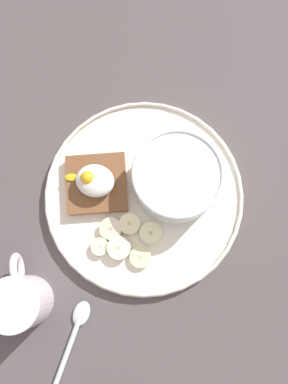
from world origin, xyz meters
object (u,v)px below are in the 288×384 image
(poached_egg, at_px, (94,178))
(banana_slice_back, at_px, (130,224))
(toast_slice, at_px, (97,182))
(banana_slice_front, at_px, (119,248))
(banana_slice_outer, at_px, (140,257))
(oatmeal_bowl, at_px, (176,178))
(banana_slice_left, at_px, (111,229))
(banana_slice_right, at_px, (150,233))
(banana_slice_inner, at_px, (100,247))
(coffee_mug, at_px, (20,301))
(spoon, at_px, (75,332))

(poached_egg, distance_m, banana_slice_back, 0.09)
(toast_slice, height_order, banana_slice_front, same)
(banana_slice_back, xyz_separation_m, banana_slice_outer, (-0.03, 0.04, -0.00))
(oatmeal_bowl, relative_size, banana_slice_back, 3.92)
(toast_slice, distance_m, banana_slice_left, 0.08)
(banana_slice_right, bearing_deg, banana_slice_back, -11.05)
(toast_slice, height_order, poached_egg, poached_egg)
(oatmeal_bowl, bearing_deg, banana_slice_outer, 77.03)
(banana_slice_right, distance_m, banana_slice_inner, 0.08)
(oatmeal_bowl, height_order, banana_slice_outer, oatmeal_bowl)
(poached_egg, bearing_deg, banana_slice_right, 148.56)
(banana_slice_back, relative_size, coffee_mug, 0.33)
(banana_slice_right, relative_size, banana_slice_inner, 1.10)
(oatmeal_bowl, xyz_separation_m, coffee_mug, (0.18, 0.22, -0.00))
(toast_slice, distance_m, coffee_mug, 0.20)
(oatmeal_bowl, bearing_deg, coffee_mug, 50.74)
(banana_slice_left, relative_size, coffee_mug, 0.47)
(banana_slice_front, relative_size, banana_slice_outer, 0.88)
(poached_egg, relative_size, coffee_mug, 0.76)
(coffee_mug, bearing_deg, banana_slice_outer, -147.82)
(toast_slice, bearing_deg, banana_slice_outer, 132.17)
(poached_egg, bearing_deg, banana_slice_left, 120.48)
(banana_slice_outer, distance_m, coffee_mug, 0.18)
(poached_egg, bearing_deg, banana_slice_outer, 132.74)
(banana_slice_inner, bearing_deg, oatmeal_bowl, -126.73)
(banana_slice_right, relative_size, banana_slice_outer, 0.83)
(banana_slice_back, bearing_deg, poached_egg, -39.67)
(banana_slice_inner, relative_size, spoon, 0.28)
(oatmeal_bowl, relative_size, banana_slice_front, 3.32)
(banana_slice_inner, bearing_deg, banana_slice_left, -109.28)
(oatmeal_bowl, relative_size, banana_slice_left, 2.74)
(poached_egg, relative_size, banana_slice_front, 1.96)
(banana_slice_left, xyz_separation_m, banana_slice_outer, (-0.05, 0.03, -0.00))
(coffee_mug, bearing_deg, oatmeal_bowl, -129.26)
(spoon, bearing_deg, poached_egg, -85.04)
(banana_slice_front, height_order, banana_slice_back, same)
(oatmeal_bowl, bearing_deg, banana_slice_inner, 53.27)
(poached_egg, height_order, banana_slice_outer, poached_egg)
(banana_slice_right, height_order, banana_slice_outer, banana_slice_right)
(banana_slice_right, xyz_separation_m, coffee_mug, (0.16, 0.13, 0.02))
(banana_slice_outer, bearing_deg, banana_slice_front, -11.57)
(banana_slice_outer, bearing_deg, oatmeal_bowl, -102.97)
(toast_slice, relative_size, banana_slice_back, 3.37)
(toast_slice, height_order, spoon, toast_slice)
(banana_slice_front, height_order, spoon, banana_slice_front)
(banana_slice_front, bearing_deg, banana_slice_back, -101.49)
(toast_slice, bearing_deg, banana_slice_front, 121.10)
(poached_egg, relative_size, banana_slice_left, 1.61)
(oatmeal_bowl, xyz_separation_m, banana_slice_outer, (0.03, 0.12, -0.03))
(banana_slice_inner, distance_m, banana_slice_outer, 0.06)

